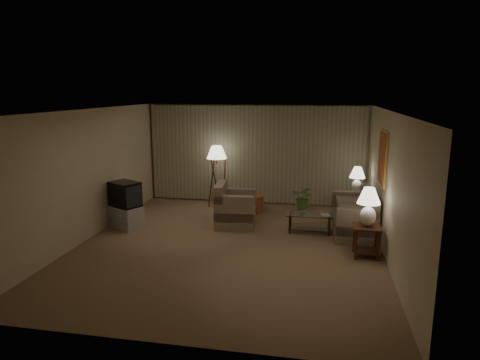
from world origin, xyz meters
name	(u,v)px	position (x,y,z in m)	size (l,w,h in m)	color
ground	(229,245)	(0.00, 0.00, 0.00)	(7.00, 7.00, 0.00)	#966F53
room_shell	(244,150)	(0.02, 1.51, 1.75)	(6.04, 7.02, 2.72)	beige
sofa	(353,216)	(2.50, 1.25, 0.37)	(1.75, 0.97, 0.75)	gray
armchair	(236,209)	(-0.12, 1.29, 0.39)	(1.09, 1.05, 0.79)	gray
side_table_near	(366,236)	(2.65, -0.10, 0.41)	(0.50, 0.50, 0.60)	#34180E
side_table_far	(356,201)	(2.65, 2.50, 0.40)	(0.52, 0.43, 0.60)	#34180E
table_lamp_near	(369,204)	(2.65, -0.10, 1.03)	(0.42, 0.42, 0.73)	white
table_lamp_far	(357,178)	(2.65, 2.50, 0.99)	(0.38, 0.38, 0.66)	white
coffee_table	(310,220)	(1.57, 1.15, 0.27)	(0.99, 0.54, 0.41)	silver
tv_cabinet	(126,217)	(-2.55, 0.70, 0.25)	(0.88, 0.77, 0.50)	#B0B0B3
crt_tv	(125,194)	(-2.55, 0.70, 0.78)	(0.80, 0.72, 0.56)	black
floor_lamp	(217,175)	(-0.95, 2.88, 0.86)	(0.53, 0.53, 1.63)	#34180E
ottoman	(251,203)	(0.04, 2.54, 0.22)	(0.65, 0.65, 0.43)	#AA6439
vase	(303,210)	(1.42, 1.15, 0.50)	(0.16, 0.16, 0.17)	white
flowers	(304,194)	(1.42, 1.15, 0.84)	(0.47, 0.41, 0.52)	#497D37
book	(321,215)	(1.82, 1.05, 0.42)	(0.18, 0.25, 0.02)	olive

